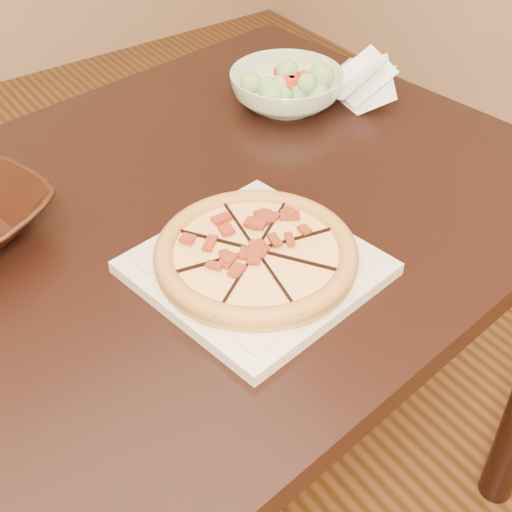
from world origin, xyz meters
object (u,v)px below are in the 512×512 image
object	(u,v)px
dining_table	(150,289)
plate	(256,267)
pizza	(256,254)
salad_bowl	(286,89)

from	to	relation	value
dining_table	plate	world-z (taller)	plate
plate	pizza	distance (m)	0.02
pizza	dining_table	bearing A→B (deg)	117.32
pizza	plate	bearing A→B (deg)	-31.71
plate	pizza	size ratio (longest dim) A/B	1.19
dining_table	salad_bowl	world-z (taller)	salad_bowl
plate	salad_bowl	world-z (taller)	salad_bowl
plate	dining_table	bearing A→B (deg)	117.33
dining_table	pizza	distance (m)	0.23
pizza	salad_bowl	xyz separation A→B (m)	(0.32, 0.35, -0.00)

